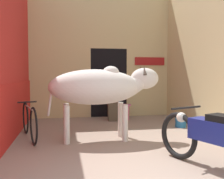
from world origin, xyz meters
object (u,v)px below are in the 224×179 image
Objects in this scene: cow at (101,87)px; motorcycle_near at (217,138)px; shopkeeper_seated at (112,97)px; bucket at (181,122)px; bicycle at (29,121)px; plastic_stool at (125,112)px.

cow reaches higher than motorcycle_near.
shopkeeper_seated reaches higher than bucket.
bicycle is at bearing -171.40° from bucket.
bucket is at bearing 22.41° from cow.
bucket is (1.09, -1.22, -0.10)m from plastic_stool.
bucket is at bearing -48.10° from plastic_stool.
motorcycle_near is at bearing -86.32° from plastic_stool.
motorcycle_near reaches higher than plastic_stool.
shopkeeper_seated is at bearing 73.65° from cow.
bicycle is 1.37× the size of shopkeeper_seated.
cow is 5.01× the size of plastic_stool.
shopkeeper_seated is at bearing 41.36° from bicycle.
shopkeeper_seated reaches higher than motorcycle_near.
cow is at bearing -106.35° from shopkeeper_seated.
motorcycle_near reaches higher than bicycle.
cow reaches higher than bicycle.
bicycle is (-2.63, 2.32, -0.11)m from motorcycle_near.
plastic_stool is (0.98, 2.07, -0.80)m from cow.
plastic_stool is at bearing 36.30° from bicycle.
bicycle is at bearing 166.66° from cow.
motorcycle_near is at bearing -81.32° from shopkeeper_seated.
motorcycle_near is 7.51× the size of bucket.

